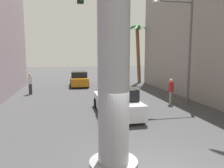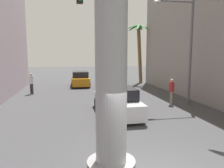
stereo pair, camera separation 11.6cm
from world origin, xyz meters
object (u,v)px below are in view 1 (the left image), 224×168
object	(u,v)px
palm_tree_far_right	(138,47)
pedestrian_mid_right	(171,89)
car_far	(79,79)
street_lamp	(184,42)
car_lead	(117,102)
pedestrian_far_left	(30,82)
traffic_light_mast	(3,28)

from	to	relation	value
palm_tree_far_right	pedestrian_mid_right	size ratio (longest dim) A/B	3.93
pedestrian_mid_right	car_far	bearing A→B (deg)	119.27
palm_tree_far_right	pedestrian_mid_right	bearing A→B (deg)	-96.96
street_lamp	car_lead	bearing A→B (deg)	-162.79
palm_tree_far_right	pedestrian_far_left	xyz separation A→B (m)	(-11.31, -5.54, -3.14)
street_lamp	pedestrian_mid_right	bearing A→B (deg)	162.01
pedestrian_mid_right	street_lamp	bearing A→B (deg)	-17.99
street_lamp	traffic_light_mast	world-z (taller)	street_lamp
street_lamp	pedestrian_far_left	distance (m)	12.60
street_lamp	pedestrian_far_left	bearing A→B (deg)	150.39
car_far	palm_tree_far_right	distance (m)	7.92
car_lead	pedestrian_far_left	distance (m)	9.50
car_far	pedestrian_far_left	size ratio (longest dim) A/B	2.36
car_lead	car_far	distance (m)	11.82
car_lead	pedestrian_mid_right	size ratio (longest dim) A/B	2.72
pedestrian_mid_right	traffic_light_mast	bearing A→B (deg)	-150.97
traffic_light_mast	street_lamp	bearing A→B (deg)	26.22
car_lead	palm_tree_far_right	distance (m)	14.61
car_lead	pedestrian_far_left	bearing A→B (deg)	127.57
street_lamp	palm_tree_far_right	xyz separation A→B (m)	(0.70, 11.57, 0.00)
traffic_light_mast	palm_tree_far_right	xyz separation A→B (m)	(10.36, 16.33, -0.12)
traffic_light_mast	pedestrian_mid_right	distance (m)	10.77
pedestrian_far_left	pedestrian_mid_right	xyz separation A→B (m)	(9.92, -5.81, -0.03)
street_lamp	car_lead	size ratio (longest dim) A/B	1.44
car_far	traffic_light_mast	bearing A→B (deg)	-102.62
street_lamp	palm_tree_far_right	distance (m)	11.59
car_far	pedestrian_mid_right	size ratio (longest dim) A/B	2.43
car_lead	palm_tree_far_right	xyz separation A→B (m)	(5.52, 13.07, 3.49)
pedestrian_far_left	traffic_light_mast	bearing A→B (deg)	-84.94
street_lamp	pedestrian_mid_right	world-z (taller)	street_lamp
pedestrian_far_left	car_lead	bearing A→B (deg)	-52.43
pedestrian_far_left	car_far	bearing A→B (deg)	44.32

